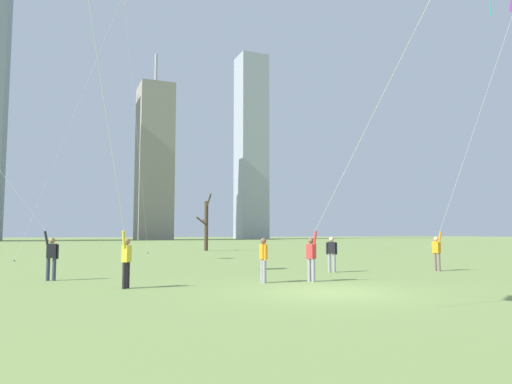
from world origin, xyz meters
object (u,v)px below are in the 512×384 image
object	(u,v)px
kite_flyer_midfield_right_teal	(341,193)
bare_tree_far_right_edge	(206,224)
kite_flyer_foreground_left_purple	(446,221)
bystander_far_off_by_trees	(263,258)
bystander_watching_nearby	(332,252)
kite_flyer_midfield_left_pink	(116,192)
distant_kite_high_overhead_orange	(126,17)

from	to	relation	value
kite_flyer_midfield_right_teal	bare_tree_far_right_edge	xyz separation A→B (m)	(4.77, 33.09, -0.42)
kite_flyer_foreground_left_purple	bystander_far_off_by_trees	size ratio (longest dim) A/B	7.04
bystander_watching_nearby	kite_flyer_midfield_left_pink	bearing A→B (deg)	-154.55
kite_flyer_midfield_left_pink	kite_flyer_midfield_right_teal	bearing A→B (deg)	-3.48
kite_flyer_midfield_right_teal	bystander_far_off_by_trees	world-z (taller)	kite_flyer_midfield_right_teal
bystander_watching_nearby	bare_tree_far_right_edge	world-z (taller)	bare_tree_far_right_edge
bystander_far_off_by_trees	kite_flyer_midfield_right_teal	bearing A→B (deg)	-48.23
kite_flyer_foreground_left_purple	distant_kite_high_overhead_orange	distance (m)	35.57
kite_flyer_midfield_right_teal	kite_flyer_foreground_left_purple	xyz separation A→B (m)	(7.77, 3.34, -0.81)
kite_flyer_foreground_left_purple	bare_tree_far_right_edge	world-z (taller)	kite_flyer_foreground_left_purple
kite_flyer_midfield_left_pink	bystander_far_off_by_trees	xyz separation A→B (m)	(5.37, 1.74, -2.06)
kite_flyer_foreground_left_purple	bystander_far_off_by_trees	world-z (taller)	kite_flyer_foreground_left_purple
kite_flyer_midfield_right_teal	distant_kite_high_overhead_orange	xyz separation A→B (m)	(-3.93, 30.56, 18.87)
bystander_far_off_by_trees	bystander_watching_nearby	xyz separation A→B (m)	(4.70, 3.05, 0.00)
bystander_watching_nearby	bare_tree_far_right_edge	size ratio (longest dim) A/B	0.28
kite_flyer_midfield_left_pink	kite_flyer_midfield_right_teal	distance (m)	7.33
kite_flyer_foreground_left_purple	distant_kite_high_overhead_orange	xyz separation A→B (m)	(-11.70, 27.22, 19.68)
kite_flyer_midfield_right_teal	bystander_watching_nearby	world-z (taller)	kite_flyer_midfield_right_teal
kite_flyer_midfield_right_teal	bare_tree_far_right_edge	world-z (taller)	kite_flyer_midfield_right_teal
bystander_watching_nearby	distant_kite_high_overhead_orange	bearing A→B (deg)	104.76
kite_flyer_midfield_left_pink	kite_flyer_midfield_right_teal	world-z (taller)	kite_flyer_midfield_right_teal
kite_flyer_midfield_left_pink	bystander_watching_nearby	xyz separation A→B (m)	(10.06, 4.79, -2.06)
bystander_far_off_by_trees	bare_tree_far_right_edge	bearing A→B (deg)	77.73
distant_kite_high_overhead_orange	bystander_watching_nearby	bearing A→B (deg)	-75.24
kite_flyer_foreground_left_purple	kite_flyer_midfield_left_pink	bearing A→B (deg)	-169.14
bystander_far_off_by_trees	bystander_watching_nearby	size ratio (longest dim) A/B	1.00
kite_flyer_midfield_left_pink	kite_flyer_midfield_right_teal	xyz separation A→B (m)	(7.32, -0.44, 0.18)
kite_flyer_midfield_right_teal	bystander_watching_nearby	size ratio (longest dim) A/B	6.41
kite_flyer_midfield_right_teal	bystander_far_off_by_trees	xyz separation A→B (m)	(-1.95, 2.18, -2.24)
distant_kite_high_overhead_orange	kite_flyer_midfield_right_teal	bearing A→B (deg)	-82.68
bystander_far_off_by_trees	bystander_watching_nearby	world-z (taller)	same
kite_flyer_midfield_right_teal	distant_kite_high_overhead_orange	world-z (taller)	distant_kite_high_overhead_orange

